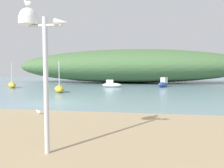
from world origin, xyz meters
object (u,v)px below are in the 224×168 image
Objects in this scene: sailboat_by_sandbar at (12,85)px; mast_structure at (36,36)px; seagull_near_waterline at (38,112)px; seagull_on_radar at (28,3)px; sailboat_west_reach at (59,89)px; motorboat_east_reach at (163,83)px; motorboat_off_point at (111,84)px.

mast_structure is at bearing -54.14° from sailboat_by_sandbar.
seagull_near_waterline is at bearing 118.36° from mast_structure.
seagull_on_radar is 5.98m from seagull_near_waterline.
sailboat_west_reach is (8.70, -4.79, -0.02)m from sailboat_by_sandbar.
seagull_on_radar is at bearing -54.49° from sailboat_by_sandbar.
motorboat_east_reach is at bearing 78.28° from mast_structure.
seagull_near_waterline is at bearing 116.33° from seagull_on_radar.
sailboat_west_reach is 1.22× the size of motorboat_off_point.
seagull_on_radar is at bearing -63.67° from seagull_near_waterline.
mast_structure is 17.20m from sailboat_west_reach.
seagull_on_radar reaches higher than mast_structure.
motorboat_east_reach is 20.53m from sailboat_by_sandbar.
seagull_near_waterline is (-2.33, 4.32, -2.75)m from mast_structure.
mast_structure reaches higher than sailboat_west_reach.
motorboat_east_reach is at bearing 10.90° from motorboat_off_point.
seagull_on_radar is 0.86× the size of seagull_near_waterline.
motorboat_east_reach is 0.89× the size of sailboat_by_sandbar.
motorboat_east_reach is 1.10× the size of motorboat_off_point.
sailboat_by_sandbar is (-14.70, 20.60, -3.48)m from seagull_on_radar.
sailboat_by_sandbar is at bearing 125.51° from seagull_on_radar.
mast_structure is 1.07× the size of sailboat_by_sandbar.
sailboat_west_reach reaches higher than motorboat_off_point.
sailboat_west_reach is 8.84m from motorboat_off_point.
motorboat_east_reach is (5.37, 24.92, -3.37)m from seagull_on_radar.
mast_structure is 0.83m from seagull_on_radar.
mast_structure reaches higher than motorboat_off_point.
sailboat_by_sandbar is at bearing 151.17° from sailboat_west_reach.
motorboat_east_reach is 9.34× the size of seagull_near_waterline.
sailboat_west_reach is at bearing 108.58° from seagull_near_waterline.
seagull_on_radar is 25.72m from motorboat_east_reach.
sailboat_west_reach is (-6.20, 15.82, -2.70)m from mast_structure.
motorboat_east_reach is 7.23m from motorboat_off_point.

